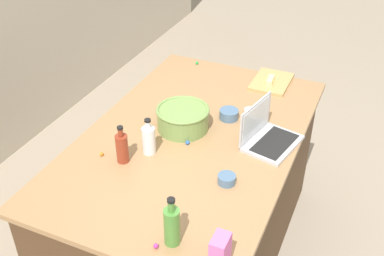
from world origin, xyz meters
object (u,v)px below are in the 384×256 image
(mixing_bowl_large, at_px, (183,118))
(ramekin_wide, at_px, (227,179))
(laptop, at_px, (267,135))
(ramekin_medium, at_px, (229,114))
(cutting_board, at_px, (271,82))
(butter_stick_left, at_px, (270,80))
(bottle_vinegar, at_px, (149,139))
(bottle_soy, at_px, (122,148))
(bottle_olive, at_px, (172,225))
(ramekin_small, at_px, (250,112))
(candy_bag, at_px, (220,254))

(mixing_bowl_large, relative_size, ramekin_wide, 3.40)
(laptop, xyz_separation_m, ramekin_medium, (0.14, 0.26, -0.02))
(laptop, height_order, cutting_board, laptop)
(laptop, bearing_deg, ramekin_wide, 168.40)
(butter_stick_left, bearing_deg, mixing_bowl_large, 155.59)
(cutting_board, bearing_deg, bottle_vinegar, 159.33)
(bottle_vinegar, xyz_separation_m, bottle_soy, (-0.12, 0.09, 0.00))
(bottle_olive, relative_size, ramekin_small, 3.33)
(laptop, height_order, bottle_olive, bottle_olive)
(laptop, height_order, ramekin_small, laptop)
(bottle_vinegar, relative_size, ramekin_wide, 2.34)
(mixing_bowl_large, relative_size, candy_bag, 1.72)
(bottle_vinegar, xyz_separation_m, ramekin_small, (0.55, -0.36, -0.06))
(bottle_soy, bearing_deg, butter_stick_left, -23.28)
(ramekin_wide, xyz_separation_m, candy_bag, (-0.49, -0.15, 0.06))
(bottle_vinegar, bearing_deg, cutting_board, -20.67)
(bottle_olive, distance_m, butter_stick_left, 1.45)
(candy_bag, bearing_deg, bottle_olive, 77.06)
(ramekin_medium, distance_m, ramekin_wide, 0.57)
(butter_stick_left, distance_m, ramekin_wide, 1.01)
(bottle_soy, distance_m, ramekin_small, 0.81)
(ramekin_small, bearing_deg, butter_stick_left, -1.33)
(bottle_olive, relative_size, butter_stick_left, 2.13)
(cutting_board, height_order, butter_stick_left, butter_stick_left)
(cutting_board, xyz_separation_m, ramekin_wide, (-1.05, -0.08, 0.01))
(bottle_olive, xyz_separation_m, bottle_vinegar, (0.50, 0.37, -0.01))
(ramekin_small, height_order, ramekin_medium, ramekin_medium)
(ramekin_medium, xyz_separation_m, candy_bag, (-1.02, -0.33, 0.06))
(candy_bag, bearing_deg, ramekin_medium, 18.09)
(ramekin_small, relative_size, ramekin_wide, 0.81)
(mixing_bowl_large, height_order, ramekin_small, mixing_bowl_large)
(cutting_board, height_order, ramekin_wide, ramekin_wide)
(bottle_soy, distance_m, butter_stick_left, 1.16)
(mixing_bowl_large, bearing_deg, bottle_soy, 158.72)
(laptop, bearing_deg, butter_stick_left, 14.28)
(bottle_vinegar, xyz_separation_m, ramekin_medium, (0.47, -0.26, -0.05))
(mixing_bowl_large, distance_m, cutting_board, 0.78)
(ramekin_medium, bearing_deg, laptop, -118.45)
(mixing_bowl_large, bearing_deg, bottle_olive, -158.24)
(bottle_soy, distance_m, cutting_board, 1.19)
(laptop, bearing_deg, cutting_board, 13.49)
(bottle_olive, distance_m, candy_bag, 0.23)
(laptop, height_order, bottle_vinegar, laptop)
(laptop, height_order, ramekin_wide, laptop)
(mixing_bowl_large, distance_m, butter_stick_left, 0.74)
(bottle_soy, height_order, ramekin_medium, bottle_soy)
(butter_stick_left, relative_size, candy_bag, 0.65)
(bottle_olive, xyz_separation_m, ramekin_small, (1.06, 0.01, -0.08))
(cutting_board, bearing_deg, bottle_olive, -179.88)
(ramekin_small, bearing_deg, candy_bag, -167.96)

